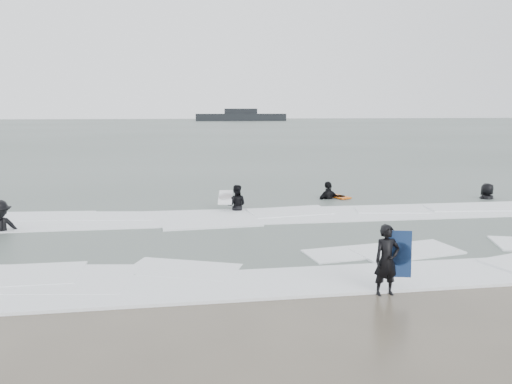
{
  "coord_description": "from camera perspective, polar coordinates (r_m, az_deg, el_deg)",
  "views": [
    {
      "loc": [
        -2.17,
        -10.87,
        3.82
      ],
      "look_at": [
        0.0,
        5.0,
        1.1
      ],
      "focal_mm": 35.0,
      "sensor_mm": 36.0,
      "label": 1
    }
  ],
  "objects": [
    {
      "name": "vessel_horizon",
      "position": [
        143.49,
        -1.75,
        8.62
      ],
      "size": [
        25.51,
        4.56,
        3.46
      ],
      "color": "black",
      "rests_on": "ground"
    },
    {
      "name": "sea",
      "position": [
        90.97,
        -6.48,
        7.21
      ],
      "size": [
        320.0,
        320.0,
        0.0
      ],
      "primitive_type": "plane",
      "color": "#47544C",
      "rests_on": "ground"
    },
    {
      "name": "surfer_right_near",
      "position": [
        21.09,
        8.27,
        -0.9
      ],
      "size": [
        1.22,
        0.81,
        1.93
      ],
      "primitive_type": "imported",
      "rotation": [
        0.0,
        0.0,
        -2.82
      ],
      "color": "black",
      "rests_on": "ground"
    },
    {
      "name": "surf_foam",
      "position": [
        15.21,
        0.67,
        -4.75
      ],
      "size": [
        30.03,
        9.06,
        0.09
      ],
      "color": "white",
      "rests_on": "ground"
    },
    {
      "name": "bodyboards",
      "position": [
        16.73,
        6.06,
        -1.87
      ],
      "size": [
        5.68,
        11.27,
        1.25
      ],
      "color": "#10234B",
      "rests_on": "ground"
    },
    {
      "name": "ground",
      "position": [
        11.73,
        3.36,
        -9.39
      ],
      "size": [
        320.0,
        320.0,
        0.0
      ],
      "primitive_type": "plane",
      "color": "brown",
      "rests_on": "ground"
    },
    {
      "name": "surfer_breaker",
      "position": [
        17.17,
        -27.12,
        -4.3
      ],
      "size": [
        1.41,
        1.16,
        1.9
      ],
      "primitive_type": "imported",
      "rotation": [
        0.0,
        0.0,
        0.43
      ],
      "color": "black",
      "rests_on": "ground"
    },
    {
      "name": "surfer_right_far",
      "position": [
        22.98,
        24.86,
        -0.84
      ],
      "size": [
        1.02,
        0.78,
        1.86
      ],
      "primitive_type": "imported",
      "rotation": [
        0.0,
        0.0,
        -2.91
      ],
      "color": "black",
      "rests_on": "ground"
    },
    {
      "name": "surfer_wading",
      "position": [
        18.54,
        -2.26,
        -2.26
      ],
      "size": [
        0.88,
        0.75,
        1.56
      ],
      "primitive_type": "imported",
      "rotation": [
        0.0,
        0.0,
        2.9
      ],
      "color": "black",
      "rests_on": "ground"
    },
    {
      "name": "surfer_centre",
      "position": [
        10.88,
        14.54,
        -11.25
      ],
      "size": [
        0.58,
        0.41,
        1.5
      ],
      "primitive_type": "imported",
      "rotation": [
        0.0,
        0.0,
        0.09
      ],
      "color": "black",
      "rests_on": "ground"
    }
  ]
}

